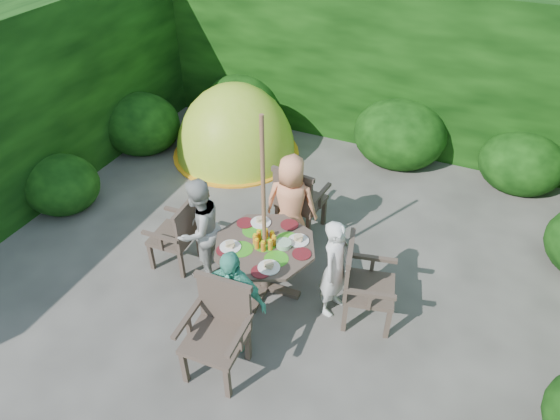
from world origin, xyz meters
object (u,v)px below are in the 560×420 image
at_px(garden_chair_left, 178,233).
at_px(dome_tent, 236,153).
at_px(garden_chair_right, 362,283).
at_px(child_front, 232,300).
at_px(patio_table, 265,252).
at_px(garden_chair_front, 219,328).
at_px(child_back, 291,204).
at_px(child_left, 200,229).
at_px(child_right, 336,269).
at_px(parasol_pole, 264,212).
at_px(garden_chair_back, 298,199).

height_order(garden_chair_left, dome_tent, dome_tent).
xyz_separation_m(garden_chair_right, child_front, (-1.06, -0.83, 0.10)).
bearing_deg(patio_table, child_front, -87.70).
bearing_deg(child_front, dome_tent, 114.99).
xyz_separation_m(patio_table, garden_chair_front, (0.04, -1.09, -0.04)).
bearing_deg(dome_tent, garden_chair_left, -61.70).
distance_m(patio_table, child_back, 0.80).
relative_size(garden_chair_left, child_left, 0.70).
relative_size(garden_chair_front, child_back, 0.75).
relative_size(garden_chair_front, dome_tent, 0.42).
bearing_deg(garden_chair_right, child_right, 76.81).
bearing_deg(patio_table, garden_chair_left, -177.42).
relative_size(parasol_pole, garden_chair_front, 2.27).
bearing_deg(child_front, garden_chair_front, -90.92).
relative_size(garden_chair_right, child_front, 0.79).
bearing_deg(garden_chair_front, garden_chair_left, 134.80).
bearing_deg(garden_chair_back, garden_chair_front, 98.77).
distance_m(child_right, child_left, 1.60).
height_order(garden_chair_front, child_back, child_back).
bearing_deg(garden_chair_left, child_left, 89.33).
relative_size(parasol_pole, child_right, 1.86).
height_order(patio_table, garden_chair_right, garden_chair_right).
bearing_deg(garden_chair_front, child_front, 89.54).
relative_size(garden_chair_right, garden_chair_front, 0.98).
bearing_deg(child_left, child_back, 147.33).
height_order(garden_chair_back, dome_tent, dome_tent).
bearing_deg(garden_chair_right, patio_table, 78.88).
height_order(child_left, child_front, child_left).
bearing_deg(garden_chair_back, garden_chair_right, 143.43).
bearing_deg(child_front, garden_chair_left, 143.17).
relative_size(patio_table, garden_chair_right, 1.25).
height_order(garden_chair_right, garden_chair_left, garden_chair_right).
height_order(parasol_pole, garden_chair_front, parasol_pole).
relative_size(child_left, dome_tent, 0.54).
distance_m(patio_table, child_left, 0.81).
xyz_separation_m(parasol_pole, child_back, (-0.04, 0.80, -0.45)).
bearing_deg(child_right, child_left, 102.01).
height_order(child_right, child_back, child_back).
bearing_deg(child_left, garden_chair_right, 101.88).
bearing_deg(child_back, garden_chair_back, -95.23).
bearing_deg(garden_chair_front, parasol_pole, 89.61).
xyz_separation_m(garden_chair_front, child_left, (-0.85, 1.06, 0.12)).
xyz_separation_m(garden_chair_right, garden_chair_left, (-2.20, -0.08, -0.04)).
distance_m(patio_table, child_front, 0.80).
xyz_separation_m(garden_chair_left, child_front, (1.14, -0.75, 0.13)).
distance_m(garden_chair_right, child_right, 0.31).
xyz_separation_m(patio_table, garden_chair_left, (-1.10, -0.05, -0.09)).
distance_m(parasol_pole, child_front, 0.94).
relative_size(child_right, dome_tent, 0.51).
xyz_separation_m(parasol_pole, garden_chair_left, (-1.10, -0.05, -0.63)).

